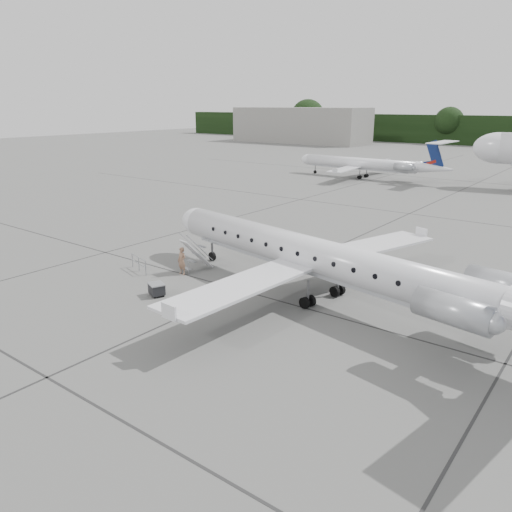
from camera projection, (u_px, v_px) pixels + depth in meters
The scene contains 8 objects.
ground at pixel (302, 343), 23.94m from camera, with size 320.00×320.00×0.00m, color #5D5D5B.
terminal_building at pixel (300, 125), 146.74m from camera, with size 40.00×14.00×10.00m, color slate.
main_regional_jet at pixel (312, 237), 28.67m from camera, with size 28.46×20.49×7.30m, color silver, non-canonical shape.
airstair at pixel (197, 254), 34.08m from camera, with size 0.85×2.13×2.29m, color silver, non-canonical shape.
passenger at pixel (182, 261), 33.36m from camera, with size 0.68×0.45×1.87m, color #8C644C.
safety_railing at pixel (139, 264), 34.08m from camera, with size 2.20×0.08×1.00m, color gray, non-canonical shape.
baggage_cart at pixel (157, 289), 29.74m from camera, with size 0.96×0.78×0.83m, color black, non-canonical shape.
bg_regional_left at pixel (359, 158), 76.58m from camera, with size 23.47×16.90×6.16m, color silver, non-canonical shape.
Camera 1 is at (11.38, -18.58, 11.00)m, focal length 35.00 mm.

